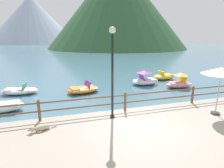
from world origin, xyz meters
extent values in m
plane|color=#477084|center=(0.00, 40.00, 0.00)|extent=(200.00, 200.00, 0.00)
cube|color=#A39989|center=(0.00, -2.20, 0.20)|extent=(28.00, 8.00, 0.40)
cylinder|color=brown|center=(-3.97, 1.55, 0.88)|extent=(0.12, 0.12, 0.95)
cylinder|color=brown|center=(0.00, 1.55, 0.88)|extent=(0.12, 0.12, 0.95)
cylinder|color=brown|center=(3.97, 1.55, 0.88)|extent=(0.12, 0.12, 0.95)
cylinder|color=brown|center=(0.00, 1.55, 1.21)|extent=(23.80, 0.07, 0.07)
cylinder|color=brown|center=(0.00, 1.55, 0.83)|extent=(23.80, 0.07, 0.07)
cylinder|color=black|center=(-0.84, 0.95, 2.25)|extent=(0.10, 0.10, 3.70)
sphere|color=silver|center=(-0.84, 0.95, 4.22)|extent=(0.28, 0.28, 0.28)
cylinder|color=black|center=(-0.84, 0.95, 0.46)|extent=(0.20, 0.20, 0.12)
cylinder|color=#B2B2B7|center=(3.97, -0.06, 1.40)|extent=(0.05, 0.05, 2.00)
cone|color=white|center=(3.97, -0.06, 2.48)|extent=(1.70, 1.70, 0.32)
cylinder|color=#333333|center=(3.97, -0.06, 0.44)|extent=(0.40, 0.40, 0.08)
ellipsoid|color=tan|center=(-3.80, 0.62, 0.52)|extent=(0.69, 0.44, 0.24)
sphere|color=tan|center=(-4.16, 0.50, 0.56)|extent=(0.20, 0.20, 0.20)
ellipsoid|color=tan|center=(-4.26, 0.47, 0.54)|extent=(0.14, 0.11, 0.08)
cylinder|color=tan|center=(-3.38, 0.71, 0.44)|extent=(0.22, 0.10, 0.04)
ellipsoid|color=tan|center=(-4.00, 0.72, 0.44)|extent=(0.21, 0.13, 0.07)
ellipsoid|color=tan|center=(-3.90, 0.41, 0.44)|extent=(0.21, 0.13, 0.07)
ellipsoid|color=yellow|center=(6.67, 8.70, 0.26)|extent=(2.27, 1.38, 0.52)
cube|color=silver|center=(6.67, 8.70, 0.35)|extent=(1.77, 1.12, 0.06)
cube|color=yellow|center=(6.53, 8.45, 0.42)|extent=(0.43, 0.43, 0.08)
cube|color=yellow|center=(6.35, 8.43, 0.64)|extent=(0.24, 0.42, 0.43)
cube|color=yellow|center=(6.49, 8.93, 0.42)|extent=(0.43, 0.43, 0.08)
cube|color=yellow|center=(6.31, 8.91, 0.64)|extent=(0.24, 0.42, 0.43)
cube|color=yellow|center=(7.27, 8.75, 0.41)|extent=(0.55, 0.88, 0.12)
ellipsoid|color=orange|center=(-1.40, 6.54, 0.23)|extent=(2.62, 1.89, 0.47)
cube|color=silver|center=(-1.40, 6.54, 0.31)|extent=(2.06, 1.53, 0.06)
cube|color=purple|center=(-1.29, 6.86, 0.38)|extent=(0.48, 0.48, 0.08)
cube|color=purple|center=(-1.11, 6.90, 0.60)|extent=(0.29, 0.44, 0.43)
cube|color=purple|center=(-1.17, 6.31, 0.38)|extent=(0.48, 0.48, 0.08)
cube|color=purple|center=(-0.99, 6.35, 0.60)|extent=(0.29, 0.44, 0.43)
cube|color=orange|center=(-2.04, 6.40, 0.37)|extent=(0.73, 1.07, 0.12)
ellipsoid|color=white|center=(-6.19, 4.20, 0.29)|extent=(2.44, 1.17, 0.58)
cube|color=silver|center=(-6.19, 4.20, 0.39)|extent=(1.91, 0.95, 0.06)
cube|color=white|center=(-5.53, 4.18, 0.45)|extent=(0.55, 0.79, 0.12)
ellipsoid|color=white|center=(4.04, 7.41, 0.27)|extent=(2.34, 1.39, 0.53)
cube|color=silver|center=(4.04, 7.41, 0.36)|extent=(1.83, 1.14, 0.06)
cube|color=purple|center=(3.86, 7.13, 0.43)|extent=(0.40, 0.40, 0.08)
cube|color=purple|center=(3.68, 7.14, 0.65)|extent=(0.21, 0.40, 0.43)
cube|color=purple|center=(3.87, 7.68, 0.43)|extent=(0.40, 0.40, 0.08)
cube|color=purple|center=(3.69, 7.68, 0.65)|extent=(0.21, 0.40, 0.43)
cube|color=white|center=(4.68, 7.40, 0.42)|extent=(0.52, 0.96, 0.12)
cone|color=purple|center=(3.92, 7.41, 1.13)|extent=(1.31, 1.31, 0.22)
ellipsoid|color=white|center=(-5.80, 7.49, 0.22)|extent=(2.65, 1.53, 0.45)
cube|color=silver|center=(-5.80, 7.49, 0.30)|extent=(2.07, 1.24, 0.06)
cube|color=#339956|center=(-5.59, 7.71, 0.37)|extent=(0.45, 0.45, 0.08)
cube|color=#339956|center=(-5.41, 7.69, 0.59)|extent=(0.25, 0.42, 0.43)
cube|color=#339956|center=(-5.65, 7.22, 0.37)|extent=(0.45, 0.45, 0.08)
cube|color=#339956|center=(-5.47, 7.20, 0.59)|extent=(0.25, 0.42, 0.43)
cube|color=white|center=(-6.49, 7.57, 0.36)|extent=(0.66, 0.92, 0.12)
ellipsoid|color=pink|center=(6.21, 5.76, 0.25)|extent=(2.24, 1.21, 0.49)
cube|color=silver|center=(6.21, 5.76, 0.33)|extent=(1.75, 0.99, 0.06)
cube|color=yellow|center=(6.38, 5.99, 0.40)|extent=(0.41, 0.41, 0.08)
cube|color=yellow|center=(6.56, 5.98, 0.62)|extent=(0.22, 0.41, 0.43)
cube|color=yellow|center=(6.37, 5.53, 0.40)|extent=(0.41, 0.41, 0.08)
cube|color=yellow|center=(6.55, 5.53, 0.62)|extent=(0.22, 0.41, 0.43)
cube|color=pink|center=(5.60, 5.78, 0.39)|extent=(0.51, 0.81, 0.12)
cone|color=yellow|center=(6.32, 5.76, 1.10)|extent=(1.12, 1.12, 0.22)
cone|color=#2D5633|center=(19.36, 62.56, 15.53)|extent=(51.25, 51.25, 31.06)
cone|color=#2D5633|center=(9.11, 68.56, 9.32)|extent=(28.19, 28.19, 18.63)
cone|color=#93A3B7|center=(-17.06, 128.53, 15.10)|extent=(55.74, 55.74, 30.20)
camera|label=1|loc=(-3.05, -6.42, 3.93)|focal=29.37mm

